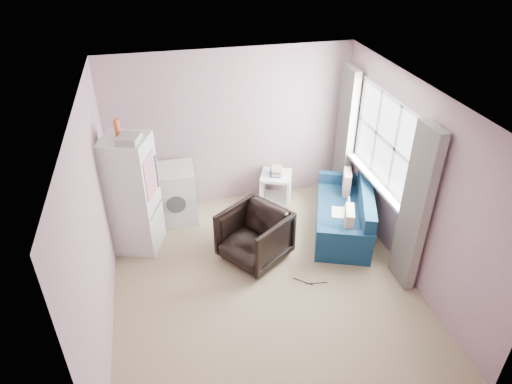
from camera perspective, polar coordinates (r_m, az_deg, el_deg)
room at (r=5.36m, az=1.13°, el=-1.02°), size 3.84×4.24×2.54m
armchair at (r=6.22m, az=-0.19°, el=-5.25°), size 1.07×1.08×0.82m
fridge at (r=6.42m, az=-15.14°, el=-0.28°), size 0.75×0.74×1.93m
washing_machine at (r=7.10m, az=-10.08°, el=-0.10°), size 0.63×0.64×0.87m
side_table at (r=7.45m, az=2.49°, el=0.72°), size 0.62×0.62×0.65m
sofa at (r=6.95m, az=11.25°, el=-2.82°), size 1.32×1.86×0.76m
window_dressing at (r=6.57m, az=14.71°, el=3.07°), size 0.17×2.62×2.18m
floor_cables at (r=6.12m, az=6.74°, el=-11.15°), size 0.42×0.21×0.01m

